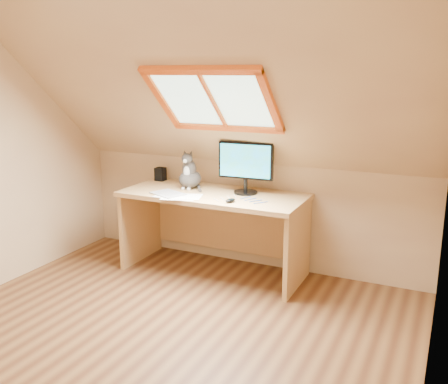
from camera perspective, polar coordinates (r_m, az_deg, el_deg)
The scene contains 10 objects.
ground at distance 3.62m, azimuth -8.74°, elevation -17.06°, with size 3.50×3.50×0.00m, color brown.
room_shell at distance 3.07m, azimuth -10.66°, elevation 5.75°, with size 3.52×3.52×2.41m.
desk at distance 4.65m, azimuth -0.83°, elevation -2.67°, with size 1.68×0.73×0.77m.
monitor at distance 4.46m, azimuth 2.49°, elevation 3.19°, with size 0.51×0.21×0.47m.
cat at distance 4.70m, azimuth -3.95°, elevation 2.00°, with size 0.22×0.25×0.37m.
desk_speaker at distance 5.08m, azimuth -7.27°, elevation 2.05°, with size 0.09×0.09×0.13m, color black.
graphics_tablet at distance 4.50m, azimuth -6.42°, elevation -0.20°, with size 0.29×0.21×0.01m, color #B2B2B7.
mouse at distance 4.20m, azimuth 0.73°, elevation -0.97°, with size 0.06×0.11×0.03m, color black.
papers at distance 4.40m, azimuth -4.98°, elevation -0.55°, with size 0.35×0.30×0.01m.
cables at distance 4.29m, azimuth 2.07°, elevation -0.84°, with size 0.51×0.26×0.01m.
Camera 1 is at (1.79, -2.56, 1.84)m, focal length 40.00 mm.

